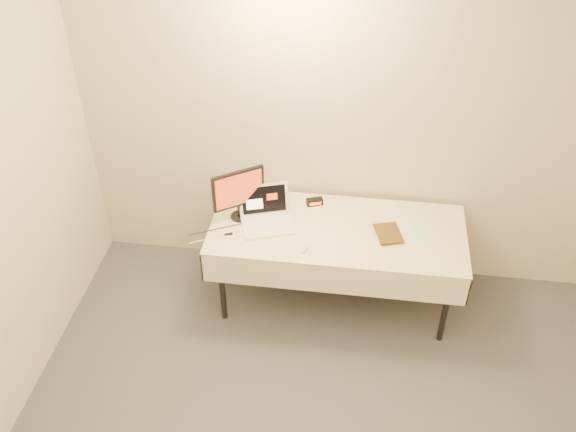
# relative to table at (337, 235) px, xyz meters

# --- Properties ---
(back_wall) EXTENTS (4.00, 0.10, 2.70)m
(back_wall) POSITION_rel_table_xyz_m (0.00, 0.45, 0.67)
(back_wall) COLOR beige
(back_wall) RESTS_ON ground
(table) EXTENTS (1.86, 0.81, 0.74)m
(table) POSITION_rel_table_xyz_m (0.00, 0.00, 0.00)
(table) COLOR black
(table) RESTS_ON ground
(laptop) EXTENTS (0.45, 0.43, 0.25)m
(laptop) POSITION_rel_table_xyz_m (-0.53, 0.02, 0.12)
(laptop) COLOR white
(laptop) RESTS_ON table
(monitor) EXTENTS (0.34, 0.24, 0.41)m
(monitor) POSITION_rel_table_xyz_m (-0.73, 0.04, 0.30)
(monitor) COLOR black
(monitor) RESTS_ON table
(book) EXTENTS (0.17, 0.07, 0.23)m
(book) POSITION_rel_table_xyz_m (0.28, -0.04, 0.18)
(book) COLOR brown
(book) RESTS_ON table
(alarm_clock) EXTENTS (0.13, 0.09, 0.05)m
(alarm_clock) POSITION_rel_table_xyz_m (-0.20, 0.27, 0.09)
(alarm_clock) COLOR black
(alarm_clock) RESTS_ON table
(clicker) EXTENTS (0.07, 0.09, 0.02)m
(clicker) POSITION_rel_table_xyz_m (-0.21, -0.27, 0.07)
(clicker) COLOR silver
(clicker) RESTS_ON table
(paper_form) EXTENTS (0.14, 0.30, 0.00)m
(paper_form) POSITION_rel_table_xyz_m (0.59, 0.03, 0.06)
(paper_form) COLOR #C1EABA
(paper_form) RESTS_ON table
(usb_dongle) EXTENTS (0.06, 0.04, 0.01)m
(usb_dongle) POSITION_rel_table_xyz_m (-0.77, -0.17, 0.07)
(usb_dongle) COLOR black
(usb_dongle) RESTS_ON table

